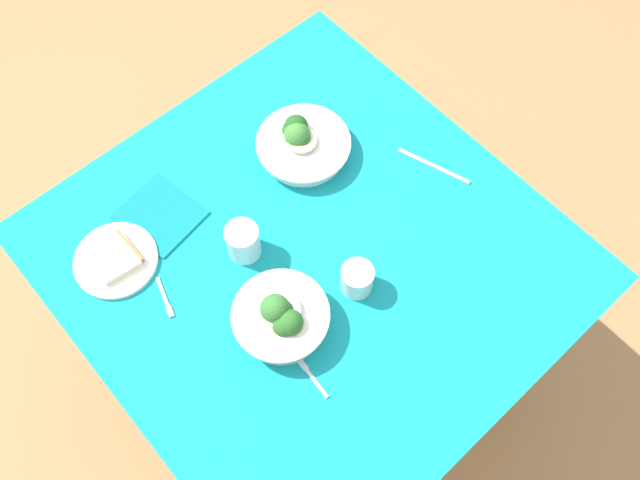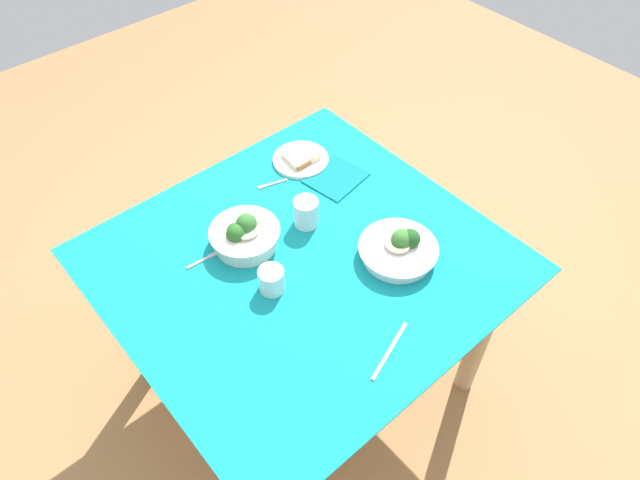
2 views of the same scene
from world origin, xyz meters
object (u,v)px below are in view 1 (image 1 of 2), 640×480
Objects in this scene: broccoli_bowl_near at (302,143)px; fork_by_near_bowl at (312,377)px; bread_side_plate at (116,259)px; fork_by_far_bowl at (165,299)px; napkin_folded_upper at (160,215)px; water_glass_side at (357,279)px; broccoli_bowl_far at (281,318)px; table_knife_left at (434,166)px; water_glass_center at (243,241)px.

broccoli_bowl_near is 0.60m from fork_by_near_bowl.
fork_by_far_bowl is at bearing -169.53° from bread_side_plate.
napkin_folded_upper is at bearing 164.58° from fork_by_far_bowl.
broccoli_bowl_near is at bearing -22.67° from water_glass_side.
broccoli_bowl_far reaches higher than table_knife_left.
broccoli_bowl_near reaches higher than table_knife_left.
fork_by_near_bowl is at bearing 140.95° from broccoli_bowl_near.
napkin_folded_upper is (0.21, 0.10, -0.05)m from water_glass_center.
broccoli_bowl_far is 0.28m from fork_by_far_bowl.
table_knife_left is at bearing -83.27° from broccoli_bowl_far.
water_glass_center reaches higher than bread_side_plate.
napkin_folded_upper is at bearing -138.26° from table_knife_left.
napkin_folded_upper is (0.35, 0.61, 0.00)m from table_knife_left.
bread_side_plate is at bearing 53.60° from water_glass_center.
water_glass_side is 0.24m from fork_by_near_bowl.
table_knife_left is at bearing -66.53° from fork_by_near_bowl.
broccoli_bowl_near reaches higher than bread_side_plate.
water_glass_side is 0.43× the size of napkin_folded_upper.
table_knife_left is (0.11, -0.38, -0.04)m from water_glass_side.
table_knife_left is at bearing -140.00° from broccoli_bowl_near.
fork_by_near_bowl is at bearing 165.90° from water_glass_center.
broccoli_bowl_far is 2.81× the size of water_glass_side.
table_knife_left is (0.20, -0.60, -0.00)m from fork_by_near_bowl.
fork_by_near_bowl is (-0.34, 0.09, -0.05)m from water_glass_center.
water_glass_center reaches higher than fork_by_near_bowl.
water_glass_side is at bearing 70.02° from fork_by_far_bowl.
bread_side_plate is 0.31m from water_glass_center.
broccoli_bowl_near is 0.32m from water_glass_center.
broccoli_bowl_far reaches higher than water_glass_side.
broccoli_bowl_far is at bearing -8.04° from fork_by_near_bowl.
napkin_folded_upper reaches higher than fork_by_far_bowl.
table_knife_left is at bearing -119.97° from napkin_folded_upper.
napkin_folded_upper is (0.09, 0.39, -0.03)m from broccoli_bowl_near.
broccoli_bowl_far is at bearing -174.29° from napkin_folded_upper.
water_glass_center reaches higher than broccoli_bowl_near.
broccoli_bowl_near is 1.32× the size of napkin_folded_upper.
fork_by_near_bowl is at bearing -162.75° from bread_side_plate.
bread_side_plate is 0.15m from napkin_folded_upper.
fork_by_far_bowl is 0.75m from table_knife_left.
broccoli_bowl_near is 0.40m from water_glass_side.
broccoli_bowl_far reaches higher than broccoli_bowl_near.
napkin_folded_upper is (0.46, 0.23, -0.04)m from water_glass_side.
broccoli_bowl_near reaches higher than napkin_folded_upper.
broccoli_bowl_near is 3.10× the size of water_glass_side.
broccoli_bowl_far is 0.57m from table_knife_left.
water_glass_side is at bearing -62.41° from fork_by_near_bowl.
water_glass_side is at bearing -92.06° from table_knife_left.
fork_by_near_bowl is at bearing 37.32° from fork_by_far_bowl.
bread_side_plate is at bearing -152.26° from fork_by_far_bowl.
fork_by_near_bowl is (-0.47, 0.38, -0.03)m from broccoli_bowl_near.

